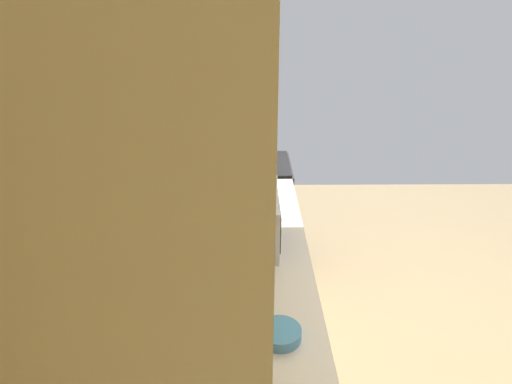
% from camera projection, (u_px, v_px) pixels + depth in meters
% --- Properties ---
extents(wall_back, '(4.35, 0.12, 2.62)m').
position_uv_depth(wall_back, '(175.00, 203.00, 2.05)').
color(wall_back, '#E9C987').
rests_on(wall_back, ground_plane).
extents(upper_cabinets, '(2.14, 0.32, 0.73)m').
position_uv_depth(upper_cabinets, '(209.00, 93.00, 1.44)').
color(upper_cabinets, beige).
extents(oven_range, '(0.64, 0.64, 1.10)m').
position_uv_depth(oven_range, '(254.00, 213.00, 3.85)').
color(oven_range, black).
rests_on(oven_range, ground_plane).
extents(microwave, '(0.47, 0.33, 0.29)m').
position_uv_depth(microwave, '(248.00, 220.00, 2.43)').
color(microwave, '#B7BABF').
rests_on(microwave, counter_run).
extents(bowl, '(0.18, 0.18, 0.05)m').
position_uv_depth(bowl, '(280.00, 333.00, 1.77)').
color(bowl, '#4C8CBF').
rests_on(bowl, counter_run).
extents(kettle, '(0.17, 0.13, 0.19)m').
position_uv_depth(kettle, '(268.00, 187.00, 3.01)').
color(kettle, '#B7BABF').
rests_on(kettle, counter_run).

